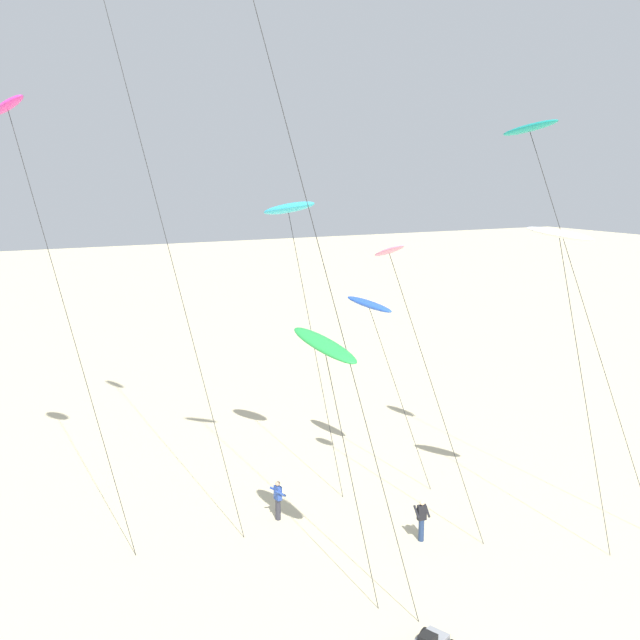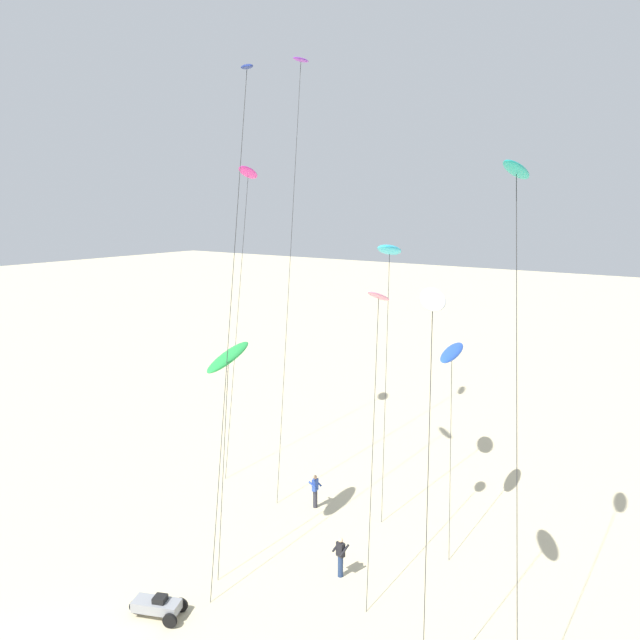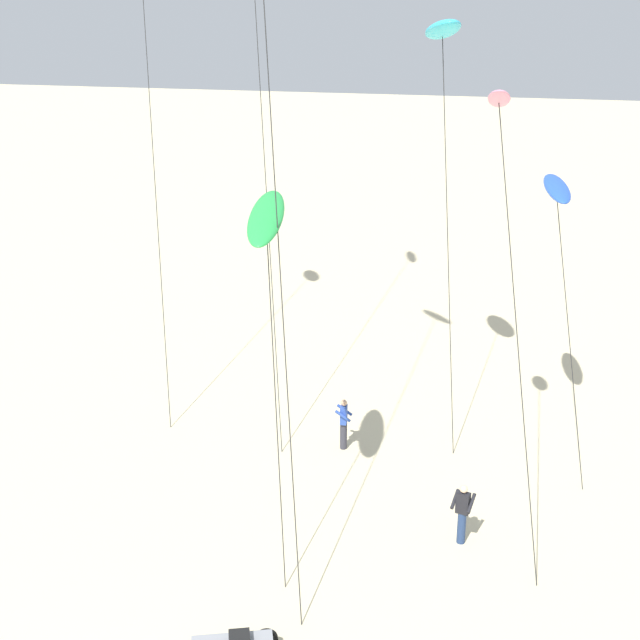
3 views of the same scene
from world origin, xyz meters
The scene contains 6 objects.
kite_cyan centered at (2.70, 17.25, 12.39)m, with size 2.23×4.27×12.90m.
kite_green centered at (0.04, 8.88, 8.49)m, with size 1.70×3.53×9.01m.
kite_pink centered at (4.85, 12.52, 10.75)m, with size 2.34×4.89×11.32m.
kite_blue centered at (6.35, 16.53, 8.04)m, with size 2.13×4.60×8.39m.
kite_flyer_nearest centered at (0.62, 14.05, 0.89)m, with size 0.57×0.59×1.67m.
kite_flyer_middle centered at (4.81, 9.93, 0.89)m, with size 0.62×0.60×1.67m.
Camera 3 is at (6.52, -9.55, 13.05)m, focal length 48.80 mm.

